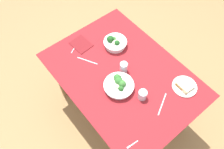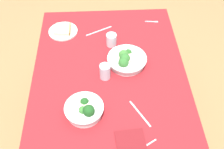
{
  "view_description": "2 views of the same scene",
  "coord_description": "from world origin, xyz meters",
  "px_view_note": "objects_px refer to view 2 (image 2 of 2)",
  "views": [
    {
      "loc": [
        0.78,
        -0.76,
        2.47
      ],
      "look_at": [
        -0.04,
        -0.09,
        0.78
      ],
      "focal_mm": 37.15,
      "sensor_mm": 36.0,
      "label": 1
    },
    {
      "loc": [
        -1.17,
        0.04,
        2.06
      ],
      "look_at": [
        -0.04,
        -0.01,
        0.78
      ],
      "focal_mm": 44.28,
      "sensor_mm": 36.0,
      "label": 2
    }
  ],
  "objects_px": {
    "napkin_folded_upper": "(132,146)",
    "table_knife_left": "(99,31)",
    "water_glass_center": "(111,40)",
    "fork_by_far_bowl": "(152,22)",
    "bread_side_plate": "(63,30)",
    "water_glass_side": "(105,71)",
    "broccoli_bowl_far": "(85,110)",
    "broccoli_bowl_near": "(126,60)",
    "fork_by_near_bowl": "(147,145)",
    "table_knife_right": "(140,114)"
  },
  "relations": [
    {
      "from": "bread_side_plate",
      "to": "broccoli_bowl_far",
      "type": "bearing_deg",
      "value": -166.8
    },
    {
      "from": "fork_by_near_bowl",
      "to": "table_knife_right",
      "type": "height_order",
      "value": "same"
    },
    {
      "from": "broccoli_bowl_far",
      "to": "napkin_folded_upper",
      "type": "height_order",
      "value": "broccoli_bowl_far"
    },
    {
      "from": "fork_by_near_bowl",
      "to": "table_knife_right",
      "type": "bearing_deg",
      "value": -115.42
    },
    {
      "from": "broccoli_bowl_far",
      "to": "table_knife_right",
      "type": "distance_m",
      "value": 0.31
    },
    {
      "from": "fork_by_far_bowl",
      "to": "table_knife_left",
      "type": "bearing_deg",
      "value": -161.69
    },
    {
      "from": "napkin_folded_upper",
      "to": "broccoli_bowl_far",
      "type": "bearing_deg",
      "value": 48.8
    },
    {
      "from": "broccoli_bowl_far",
      "to": "fork_by_far_bowl",
      "type": "xyz_separation_m",
      "value": [
        0.81,
        -0.5,
        -0.04
      ]
    },
    {
      "from": "table_knife_right",
      "to": "napkin_folded_upper",
      "type": "distance_m",
      "value": 0.21
    },
    {
      "from": "water_glass_side",
      "to": "table_knife_left",
      "type": "bearing_deg",
      "value": 3.94
    },
    {
      "from": "table_knife_right",
      "to": "napkin_folded_upper",
      "type": "xyz_separation_m",
      "value": [
        -0.2,
        0.07,
        0.0
      ]
    },
    {
      "from": "table_knife_left",
      "to": "napkin_folded_upper",
      "type": "bearing_deg",
      "value": -107.65
    },
    {
      "from": "water_glass_side",
      "to": "broccoli_bowl_near",
      "type": "bearing_deg",
      "value": -53.2
    },
    {
      "from": "bread_side_plate",
      "to": "table_knife_left",
      "type": "distance_m",
      "value": 0.26
    },
    {
      "from": "table_knife_left",
      "to": "table_knife_right",
      "type": "relative_size",
      "value": 1.05
    },
    {
      "from": "bread_side_plate",
      "to": "fork_by_far_bowl",
      "type": "bearing_deg",
      "value": -82.81
    },
    {
      "from": "fork_by_far_bowl",
      "to": "water_glass_side",
      "type": "bearing_deg",
      "value": -119.25
    },
    {
      "from": "bread_side_plate",
      "to": "fork_by_far_bowl",
      "type": "xyz_separation_m",
      "value": [
        0.08,
        -0.67,
        -0.01
      ]
    },
    {
      "from": "broccoli_bowl_far",
      "to": "fork_by_far_bowl",
      "type": "bearing_deg",
      "value": -31.83
    },
    {
      "from": "water_glass_center",
      "to": "fork_by_far_bowl",
      "type": "height_order",
      "value": "water_glass_center"
    },
    {
      "from": "water_glass_center",
      "to": "water_glass_side",
      "type": "relative_size",
      "value": 0.87
    },
    {
      "from": "broccoli_bowl_far",
      "to": "broccoli_bowl_near",
      "type": "xyz_separation_m",
      "value": [
        0.38,
        -0.26,
        -0.0
      ]
    },
    {
      "from": "fork_by_far_bowl",
      "to": "table_knife_left",
      "type": "xyz_separation_m",
      "value": [
        -0.09,
        0.41,
        -0.0
      ]
    },
    {
      "from": "broccoli_bowl_near",
      "to": "water_glass_center",
      "type": "relative_size",
      "value": 2.9
    },
    {
      "from": "bread_side_plate",
      "to": "napkin_folded_upper",
      "type": "bearing_deg",
      "value": -156.21
    },
    {
      "from": "fork_by_near_bowl",
      "to": "table_knife_left",
      "type": "height_order",
      "value": "same"
    },
    {
      "from": "fork_by_far_bowl",
      "to": "fork_by_near_bowl",
      "type": "distance_m",
      "value": 1.03
    },
    {
      "from": "water_glass_center",
      "to": "water_glass_side",
      "type": "distance_m",
      "value": 0.3
    },
    {
      "from": "broccoli_bowl_far",
      "to": "table_knife_right",
      "type": "bearing_deg",
      "value": -93.21
    },
    {
      "from": "table_knife_left",
      "to": "water_glass_center",
      "type": "bearing_deg",
      "value": -87.29
    },
    {
      "from": "water_glass_side",
      "to": "bread_side_plate",
      "type": "bearing_deg",
      "value": 32.78
    },
    {
      "from": "table_knife_right",
      "to": "napkin_folded_upper",
      "type": "relative_size",
      "value": 1.05
    },
    {
      "from": "broccoli_bowl_near",
      "to": "fork_by_near_bowl",
      "type": "bearing_deg",
      "value": -174.0
    },
    {
      "from": "water_glass_center",
      "to": "table_knife_right",
      "type": "bearing_deg",
      "value": -167.21
    },
    {
      "from": "fork_by_far_bowl",
      "to": "napkin_folded_upper",
      "type": "height_order",
      "value": "napkin_folded_upper"
    },
    {
      "from": "table_knife_right",
      "to": "broccoli_bowl_near",
      "type": "bearing_deg",
      "value": 157.85
    },
    {
      "from": "fork_by_near_bowl",
      "to": "water_glass_side",
      "type": "bearing_deg",
      "value": -97.18
    },
    {
      "from": "fork_by_near_bowl",
      "to": "fork_by_far_bowl",
      "type": "bearing_deg",
      "value": -129.85
    },
    {
      "from": "broccoli_bowl_near",
      "to": "water_glass_side",
      "type": "xyz_separation_m",
      "value": [
        -0.11,
        0.14,
        0.01
      ]
    },
    {
      "from": "broccoli_bowl_far",
      "to": "napkin_folded_upper",
      "type": "xyz_separation_m",
      "value": [
        -0.21,
        -0.24,
        -0.04
      ]
    },
    {
      "from": "bread_side_plate",
      "to": "napkin_folded_upper",
      "type": "distance_m",
      "value": 1.02
    },
    {
      "from": "bread_side_plate",
      "to": "table_knife_right",
      "type": "distance_m",
      "value": 0.88
    },
    {
      "from": "water_glass_side",
      "to": "broccoli_bowl_far",
      "type": "bearing_deg",
      "value": 155.54
    },
    {
      "from": "bread_side_plate",
      "to": "fork_by_far_bowl",
      "type": "relative_size",
      "value": 2.1
    },
    {
      "from": "napkin_folded_upper",
      "to": "table_knife_left",
      "type": "bearing_deg",
      "value": 9.23
    },
    {
      "from": "broccoli_bowl_near",
      "to": "fork_by_near_bowl",
      "type": "height_order",
      "value": "broccoli_bowl_near"
    },
    {
      "from": "bread_side_plate",
      "to": "water_glass_side",
      "type": "bearing_deg",
      "value": -147.22
    },
    {
      "from": "water_glass_side",
      "to": "fork_by_far_bowl",
      "type": "distance_m",
      "value": 0.66
    },
    {
      "from": "water_glass_center",
      "to": "fork_by_far_bowl",
      "type": "bearing_deg",
      "value": -53.57
    },
    {
      "from": "broccoli_bowl_near",
      "to": "table_knife_right",
      "type": "xyz_separation_m",
      "value": [
        -0.39,
        -0.05,
        -0.04
      ]
    }
  ]
}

